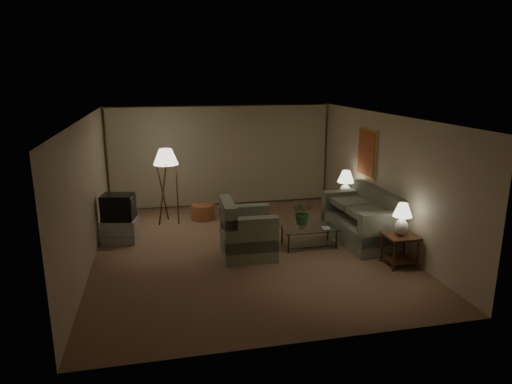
# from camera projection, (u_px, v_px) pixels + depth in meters

# --- Properties ---
(ground) EXTENTS (7.00, 7.00, 0.00)m
(ground) POSITION_uv_depth(u_px,v_px,m) (246.00, 249.00, 9.41)
(ground) COLOR #8E6F4E
(ground) RESTS_ON ground
(room_shell) EXTENTS (6.04, 7.02, 2.72)m
(room_shell) POSITION_uv_depth(u_px,v_px,m) (234.00, 153.00, 10.40)
(room_shell) COLOR beige
(room_shell) RESTS_ON ground
(sofa) EXTENTS (2.08, 1.17, 0.89)m
(sofa) POSITION_uv_depth(u_px,v_px,m) (361.00, 221.00, 9.73)
(sofa) COLOR gray
(sofa) RESTS_ON ground
(armchair) EXTENTS (1.11, 1.06, 0.89)m
(armchair) POSITION_uv_depth(u_px,v_px,m) (248.00, 234.00, 8.97)
(armchair) COLOR gray
(armchair) RESTS_ON ground
(side_table_near) EXTENTS (0.57, 0.57, 0.60)m
(side_table_near) POSITION_uv_depth(u_px,v_px,m) (400.00, 244.00, 8.50)
(side_table_near) COLOR #35210E
(side_table_near) RESTS_ON ground
(side_table_far) EXTENTS (0.56, 0.47, 0.60)m
(side_table_far) POSITION_uv_depth(u_px,v_px,m) (344.00, 206.00, 10.96)
(side_table_far) COLOR #35210E
(side_table_far) RESTS_ON ground
(table_lamp_near) EXTENTS (0.35, 0.35, 0.61)m
(table_lamp_near) POSITION_uv_depth(u_px,v_px,m) (402.00, 216.00, 8.36)
(table_lamp_near) COLOR white
(table_lamp_near) RESTS_ON side_table_near
(table_lamp_far) EXTENTS (0.40, 0.40, 0.68)m
(table_lamp_far) POSITION_uv_depth(u_px,v_px,m) (346.00, 182.00, 10.81)
(table_lamp_far) COLOR white
(table_lamp_far) RESTS_ON side_table_far
(coffee_table) EXTENTS (1.16, 0.63, 0.41)m
(coffee_table) POSITION_uv_depth(u_px,v_px,m) (309.00, 234.00, 9.43)
(coffee_table) COLOR silver
(coffee_table) RESTS_ON ground
(tv_cabinet) EXTENTS (0.92, 0.75, 0.50)m
(tv_cabinet) POSITION_uv_depth(u_px,v_px,m) (120.00, 231.00, 9.72)
(tv_cabinet) COLOR #B4B4B7
(tv_cabinet) RESTS_ON ground
(crt_tv) EXTENTS (0.82, 0.71, 0.55)m
(crt_tv) POSITION_uv_depth(u_px,v_px,m) (118.00, 207.00, 9.59)
(crt_tv) COLOR black
(crt_tv) RESTS_ON tv_cabinet
(floor_lamp) EXTENTS (0.58, 0.58, 1.80)m
(floor_lamp) POSITION_uv_depth(u_px,v_px,m) (167.00, 185.00, 10.81)
(floor_lamp) COLOR #35210E
(floor_lamp) RESTS_ON ground
(ottoman) EXTENTS (0.58, 0.58, 0.37)m
(ottoman) POSITION_uv_depth(u_px,v_px,m) (203.00, 212.00, 11.27)
(ottoman) COLOR #9A5234
(ottoman) RESTS_ON ground
(vase) EXTENTS (0.18, 0.18, 0.16)m
(vase) POSITION_uv_depth(u_px,v_px,m) (302.00, 225.00, 9.35)
(vase) COLOR white
(vase) RESTS_ON coffee_table
(flowers) EXTENTS (0.54, 0.50, 0.50)m
(flowers) POSITION_uv_depth(u_px,v_px,m) (303.00, 209.00, 9.26)
(flowers) COLOR #327032
(flowers) RESTS_ON vase
(book) EXTENTS (0.18, 0.23, 0.02)m
(book) POSITION_uv_depth(u_px,v_px,m) (322.00, 228.00, 9.35)
(book) COLOR olive
(book) RESTS_ON coffee_table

